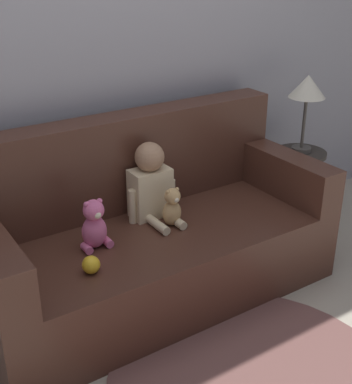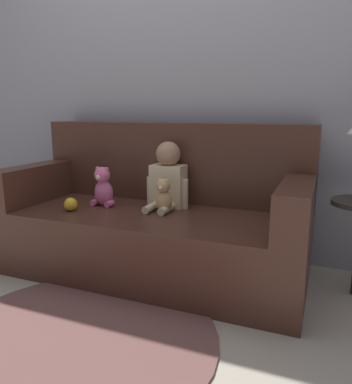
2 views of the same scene
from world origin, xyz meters
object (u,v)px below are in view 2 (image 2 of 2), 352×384
at_px(plush_toy_side, 103,187).
at_px(toy_ball, 71,204).
at_px(person_baby, 168,178).
at_px(teddy_bear_brown, 164,196).
at_px(couch, 157,220).

xyz_separation_m(plush_toy_side, toy_ball, (-0.11, -0.19, -0.08)).
relative_size(person_baby, toy_ball, 5.05).
bearing_deg(person_baby, teddy_bear_brown, -75.87).
height_order(couch, person_baby, couch).
relative_size(teddy_bear_brown, plush_toy_side, 0.83).
relative_size(couch, plush_toy_side, 7.31).
bearing_deg(couch, plush_toy_side, -168.22).
xyz_separation_m(couch, person_baby, (0.05, 0.06, 0.26)).
bearing_deg(teddy_bear_brown, plush_toy_side, 178.41).
distance_m(person_baby, teddy_bear_brown, 0.17).
distance_m(couch, person_baby, 0.27).
distance_m(person_baby, plush_toy_side, 0.41).
relative_size(person_baby, plush_toy_side, 1.63).
height_order(teddy_bear_brown, plush_toy_side, plush_toy_side).
height_order(couch, teddy_bear_brown, couch).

